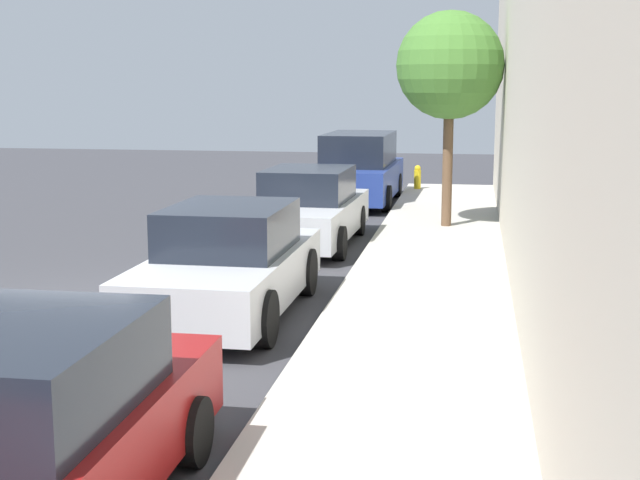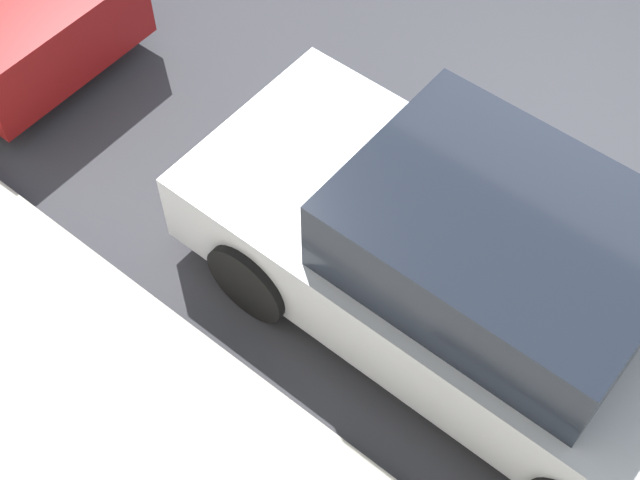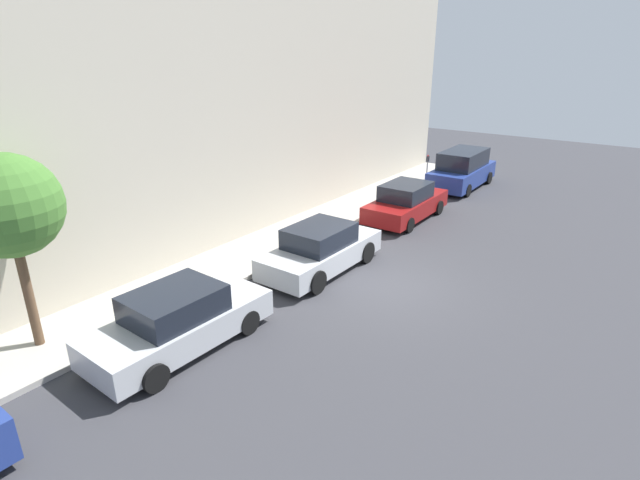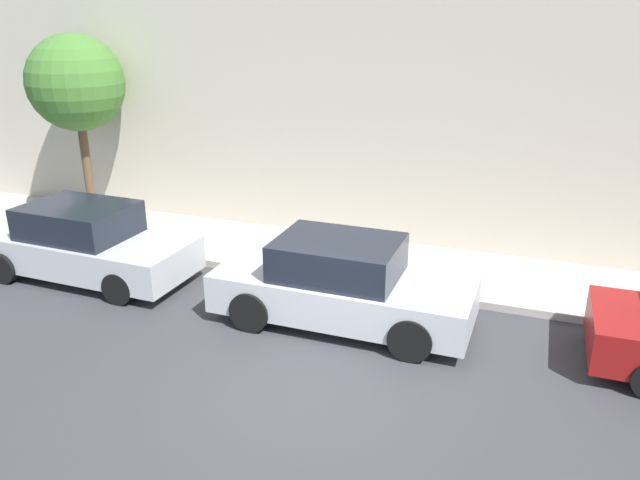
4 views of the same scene
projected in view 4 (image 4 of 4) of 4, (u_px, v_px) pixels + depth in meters
ground_plane at (311, 389)px, 9.15m from camera, size 60.00×60.00×0.00m
sidewalk at (391, 266)px, 13.32m from camera, size 2.57×32.00×0.15m
parked_sedan_third at (342, 284)px, 10.86m from camera, size 1.92×4.51×1.54m
parked_sedan_fourth at (85, 243)px, 12.74m from camera, size 1.92×4.55×1.54m
street_tree at (76, 84)px, 14.77m from camera, size 2.28×2.28×4.57m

